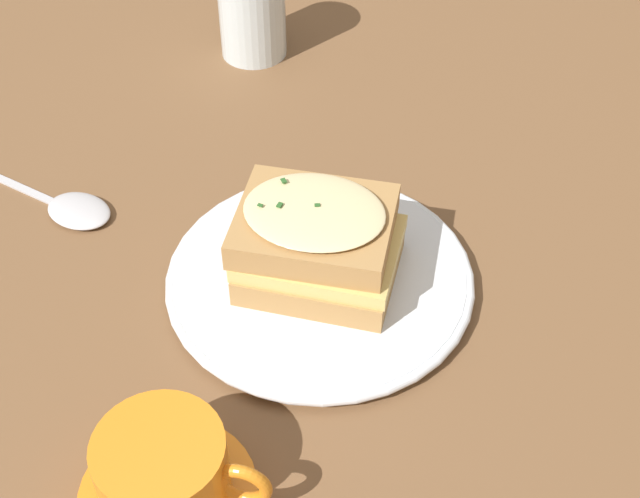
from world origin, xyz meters
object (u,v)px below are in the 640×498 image
dinner_plate (320,279)px  spoon (71,207)px  sandwich (317,243)px  water_glass (252,7)px  teacup_with_saucer (165,473)px

dinner_plate → spoon: 0.24m
sandwich → water_glass: 0.36m
dinner_plate → water_glass: bearing=44.5°
dinner_plate → sandwich: (0.00, 0.00, 0.04)m
teacup_with_saucer → spoon: teacup_with_saucer is taller
sandwich → teacup_with_saucer: 0.22m
sandwich → spoon: bearing=100.9°
water_glass → dinner_plate: bearing=-135.5°
sandwich → teacup_with_saucer: (-0.22, -0.02, -0.02)m
dinner_plate → water_glass: 0.36m
water_glass → spoon: size_ratio=0.62×
teacup_with_saucer → spoon: bearing=126.1°
sandwich → water_glass: size_ratio=1.41×
water_glass → teacup_with_saucer: bearing=-150.2°
spoon → dinner_plate: bearing=97.9°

